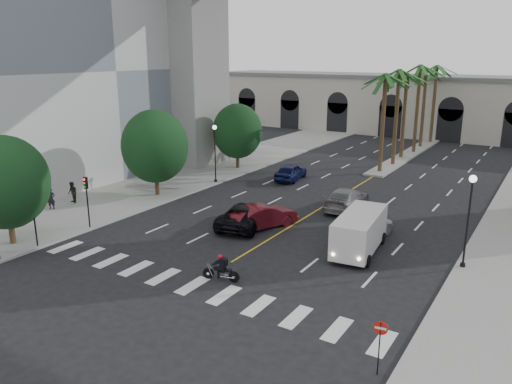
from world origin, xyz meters
name	(u,v)px	position (x,y,z in m)	size (l,w,h in m)	color
ground	(210,275)	(0.00, 0.00, 0.00)	(140.00, 140.00, 0.00)	black
sidewalk_left	(178,180)	(-15.00, 15.00, 0.07)	(8.00, 100.00, 0.15)	gray
median	(407,155)	(0.00, 38.00, 0.10)	(2.00, 24.00, 0.20)	gray
building_left	(57,66)	(-27.00, 12.00, 10.31)	(16.50, 32.50, 20.60)	silver
pier_building	(443,106)	(0.00, 55.00, 4.27)	(71.00, 10.50, 8.50)	#B7B5A5
palm_a	(386,80)	(0.00, 28.00, 9.10)	(3.20, 3.20, 10.30)	#47331E
palm_b	(399,75)	(0.10, 32.00, 9.37)	(3.20, 3.20, 10.60)	#47331E
palm_c	(407,78)	(-0.20, 36.00, 8.91)	(3.20, 3.20, 10.10)	#47331E
palm_d	(420,70)	(0.15, 40.00, 9.65)	(3.20, 3.20, 10.90)	#47331E
palm_e	(427,73)	(-0.10, 44.00, 9.19)	(3.20, 3.20, 10.40)	#47331E
palm_f	(437,70)	(0.20, 48.00, 9.46)	(3.20, 3.20, 10.70)	#47331E
street_tree_near	(5,183)	(-13.00, -3.00, 4.02)	(5.20, 5.20, 6.89)	#382616
street_tree_mid	(155,146)	(-13.00, 10.00, 4.21)	(5.44, 5.44, 7.21)	#382616
street_tree_far	(237,131)	(-13.00, 22.00, 3.90)	(5.04, 5.04, 6.68)	#382616
lamp_post_left_far	(215,149)	(-11.40, 16.00, 3.22)	(0.40, 0.40, 5.35)	black
lamp_post_right	(469,214)	(11.40, 8.00, 3.22)	(0.40, 0.40, 5.35)	black
traffic_signal_near	(33,209)	(-11.30, -2.50, 2.51)	(0.25, 0.18, 3.65)	black
traffic_signal_far	(87,194)	(-11.30, 1.50, 2.51)	(0.25, 0.18, 3.65)	black
motorcycle_rider	(222,269)	(0.95, -0.21, 0.67)	(2.01, 0.69, 1.47)	black
car_a	(363,225)	(4.98, 9.72, 0.84)	(1.99, 4.94, 1.68)	#9B9A9E
car_b	(263,216)	(-1.50, 8.01, 0.81)	(1.72, 4.94, 1.63)	#4F0F16
car_c	(246,215)	(-2.68, 7.63, 0.80)	(2.66, 5.77, 1.60)	black
car_d	(346,199)	(1.69, 15.04, 0.80)	(2.25, 5.55, 1.61)	slate
car_e	(291,172)	(-6.15, 20.75, 0.79)	(1.86, 4.62, 1.57)	#0E1444
cargo_van	(359,231)	(5.63, 7.26, 1.33)	(2.76, 5.80, 2.39)	silver
pedestrian_a	(51,199)	(-16.97, 2.74, 0.96)	(0.59, 0.39, 1.62)	black
pedestrian_b	(72,193)	(-16.95, 4.66, 0.99)	(0.82, 0.64, 1.69)	black
do_not_enter_sign	(380,336)	(10.50, -3.64, 1.61)	(0.54, 0.11, 2.22)	black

